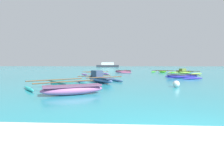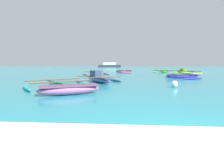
# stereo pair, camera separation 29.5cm
# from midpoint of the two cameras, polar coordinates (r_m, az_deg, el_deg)

# --- Properties ---
(moored_boat_0) EXTENTS (3.78, 3.84, 0.42)m
(moored_boat_0) POSITION_cam_midpoint_polar(r_m,az_deg,el_deg) (19.75, 22.47, -0.57)
(moored_boat_0) COLOR #2E29A3
(moored_boat_0) RESTS_ON ground_plane
(moored_boat_1) EXTENTS (4.39, 4.18, 0.48)m
(moored_boat_1) POSITION_cam_midpoint_polar(r_m,az_deg,el_deg) (11.37, -16.23, -3.02)
(moored_boat_1) COLOR #2BBBB8
(moored_boat_1) RESTS_ON ground_plane
(moored_boat_2) EXTENTS (2.97, 1.96, 0.47)m
(moored_boat_2) POSITION_cam_midpoint_polar(r_m,az_deg,el_deg) (8.61, -12.81, -4.74)
(moored_boat_2) COLOR #AC629D
(moored_boat_2) RESTS_ON ground_plane
(moored_boat_3) EXTENTS (4.51, 5.05, 0.80)m
(moored_boat_3) POSITION_cam_midpoint_polar(r_m,az_deg,el_deg) (29.57, 23.02, 0.78)
(moored_boat_3) COLOR #A3CD44
(moored_boat_3) RESTS_ON ground_plane
(moored_boat_4) EXTENTS (4.01, 3.83, 0.94)m
(moored_boat_4) POSITION_cam_midpoint_polar(r_m,az_deg,el_deg) (14.30, -4.04, -1.26)
(moored_boat_4) COLOR #4C6BA3
(moored_boat_4) RESTS_ON ground_plane
(moored_boat_5) EXTENTS (4.07, 3.72, 0.45)m
(moored_boat_5) POSITION_cam_midpoint_polar(r_m,az_deg,el_deg) (24.41, -4.99, 0.40)
(moored_boat_5) COLOR #BF70D1
(moored_boat_5) RESTS_ON ground_plane
(moored_boat_6) EXTENTS (4.18, 3.85, 0.40)m
(moored_boat_6) POSITION_cam_midpoint_polar(r_m,az_deg,el_deg) (31.41, 16.87, 0.90)
(moored_boat_6) COLOR green
(moored_boat_6) RESTS_ON ground_plane
(moored_boat_7) EXTENTS (2.95, 4.69, 0.46)m
(moored_boat_7) POSITION_cam_midpoint_polar(r_m,az_deg,el_deg) (30.27, 4.26, 1.00)
(moored_boat_7) COLOR #9E476A
(moored_boat_7) RESTS_ON ground_plane
(mooring_buoy_0) EXTENTS (0.42, 0.42, 0.42)m
(mooring_buoy_0) POSITION_cam_midpoint_polar(r_m,az_deg,el_deg) (11.83, 20.38, -2.92)
(mooring_buoy_0) COLOR white
(mooring_buoy_0) RESTS_ON ground_plane
(distant_ferry) EXTENTS (10.80, 2.38, 2.38)m
(distant_ferry) POSITION_cam_midpoint_polar(r_m,az_deg,el_deg) (84.93, -0.69, 3.04)
(distant_ferry) COLOR #2D333D
(distant_ferry) RESTS_ON ground_plane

